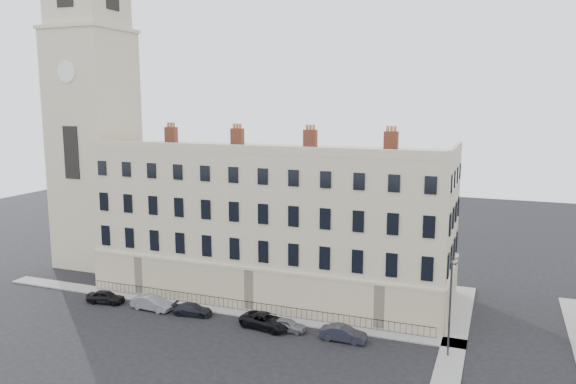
% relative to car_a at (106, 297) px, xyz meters
% --- Properties ---
extents(ground, '(160.00, 160.00, 0.00)m').
position_rel_car_a_xyz_m(ground, '(20.06, -2.49, -0.64)').
color(ground, black).
rests_on(ground, ground).
extents(terrace, '(36.22, 12.22, 17.00)m').
position_rel_car_a_xyz_m(terrace, '(14.09, 9.48, 6.86)').
color(terrace, beige).
rests_on(terrace, ground).
extents(church_tower, '(8.00, 8.13, 44.00)m').
position_rel_car_a_xyz_m(church_tower, '(-9.94, 11.51, 18.02)').
color(church_tower, beige).
rests_on(church_tower, ground).
extents(pavement_terrace, '(48.00, 2.00, 0.12)m').
position_rel_car_a_xyz_m(pavement_terrace, '(10.06, 2.51, -0.58)').
color(pavement_terrace, gray).
rests_on(pavement_terrace, ground).
extents(pavement_east_return, '(2.00, 24.00, 0.12)m').
position_rel_car_a_xyz_m(pavement_east_return, '(33.06, 5.51, -0.58)').
color(pavement_east_return, gray).
rests_on(pavement_east_return, ground).
extents(railings, '(35.00, 0.04, 0.96)m').
position_rel_car_a_xyz_m(railings, '(14.06, 2.91, -0.09)').
color(railings, black).
rests_on(railings, ground).
extents(car_a, '(3.95, 2.08, 1.28)m').
position_rel_car_a_xyz_m(car_a, '(0.00, 0.00, 0.00)').
color(car_a, black).
rests_on(car_a, ground).
extents(car_b, '(4.24, 1.72, 1.37)m').
position_rel_car_a_xyz_m(car_b, '(5.31, 0.15, 0.04)').
color(car_b, gray).
rests_on(car_b, ground).
extents(car_c, '(3.94, 2.01, 1.10)m').
position_rel_car_a_xyz_m(car_c, '(9.66, 0.34, -0.09)').
color(car_c, black).
rests_on(car_c, ground).
extents(car_d, '(5.07, 2.97, 1.33)m').
position_rel_car_a_xyz_m(car_d, '(17.28, 0.02, 0.02)').
color(car_d, black).
rests_on(car_d, ground).
extents(car_e, '(3.29, 1.32, 1.12)m').
position_rel_car_a_xyz_m(car_e, '(19.31, 0.08, -0.08)').
color(car_e, slate).
rests_on(car_e, ground).
extents(car_f, '(3.92, 1.40, 1.29)m').
position_rel_car_a_xyz_m(car_f, '(24.36, -0.13, 0.00)').
color(car_f, '#22232E').
rests_on(car_f, ground).
extents(streetlamp, '(0.59, 1.73, 8.13)m').
position_rel_car_a_xyz_m(streetlamp, '(32.82, -0.15, 3.87)').
color(streetlamp, '#323338').
rests_on(streetlamp, ground).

